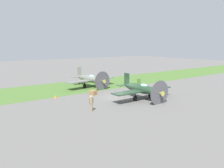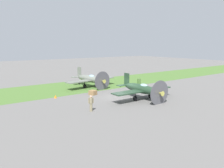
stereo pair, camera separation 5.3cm
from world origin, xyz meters
The scene contains 8 objects.
ground_plane centered at (0.00, 0.00, 0.00)m, with size 160.00×160.00×0.00m, color #605E5B.
grass_verge centered at (0.00, -10.39, 0.00)m, with size 120.00×11.00×0.01m, color #476B2D.
airplane_lead centered at (-1.59, 2.67, 1.36)m, with size 9.07×7.22×3.25m.
airplane_wingman centered at (-0.49, -8.55, 1.38)m, with size 9.27×7.36×3.29m.
ground_crew_chief centered at (6.53, 3.44, 0.91)m, with size 0.63×0.38×1.73m.
fuel_drum centered at (-9.34, -6.10, 0.45)m, with size 0.60×0.60×0.90m, color #476633.
supply_crate centered at (2.25, -3.22, 0.32)m, with size 0.90×0.90×0.64m, color olive.
runway_marker_cone centered at (7.32, -4.46, 0.22)m, with size 0.36×0.36×0.44m, color orange.
Camera 2 is at (18.30, 23.28, 7.07)m, focal length 35.67 mm.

